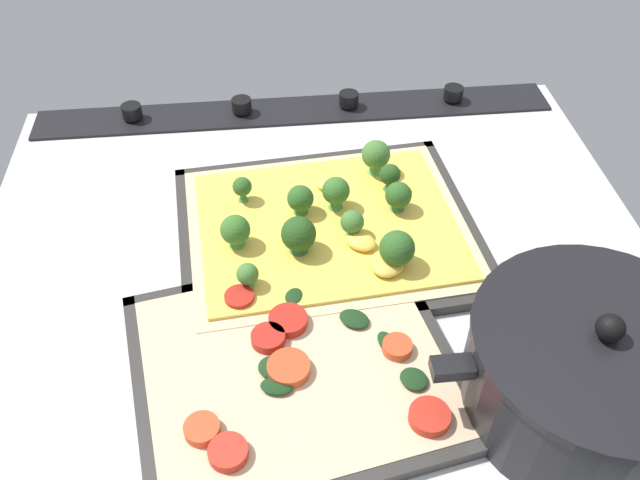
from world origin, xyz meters
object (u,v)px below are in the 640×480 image
(baking_tray_front, at_px, (328,233))
(veggie_pizza_back, at_px, (296,366))
(baking_tray_back, at_px, (295,370))
(cooking_pot, at_px, (590,371))
(broccoli_pizza, at_px, (331,224))

(baking_tray_front, relative_size, veggie_pizza_back, 1.15)
(baking_tray_back, relative_size, veggie_pizza_back, 1.09)
(baking_tray_back, xyz_separation_m, cooking_pot, (-0.26, 0.06, 0.05))
(baking_tray_front, bearing_deg, cooking_pot, 129.31)
(broccoli_pizza, relative_size, baking_tray_back, 0.98)
(broccoli_pizza, height_order, veggie_pizza_back, broccoli_pizza)
(broccoli_pizza, bearing_deg, veggie_pizza_back, 73.69)
(baking_tray_back, bearing_deg, broccoli_pizza, -106.72)
(baking_tray_back, xyz_separation_m, veggie_pizza_back, (-0.00, 0.00, 0.01))
(baking_tray_front, xyz_separation_m, veggie_pizza_back, (0.05, 0.19, 0.01))
(baking_tray_front, distance_m, cooking_pot, 0.32)
(broccoli_pizza, height_order, baking_tray_back, broccoli_pizza)
(broccoli_pizza, xyz_separation_m, baking_tray_back, (0.06, 0.19, -0.02))
(baking_tray_back, distance_m, cooking_pot, 0.27)
(baking_tray_front, xyz_separation_m, cooking_pot, (-0.20, 0.25, 0.05))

